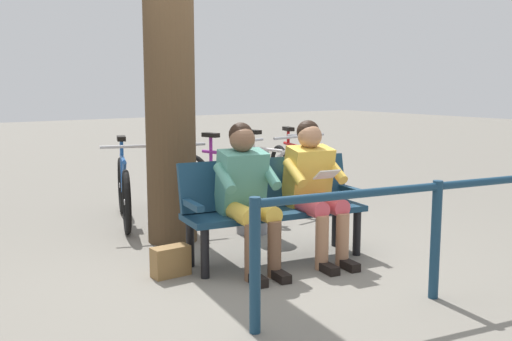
{
  "coord_description": "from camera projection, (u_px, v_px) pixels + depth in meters",
  "views": [
    {
      "loc": [
        2.76,
        3.87,
        1.53
      ],
      "look_at": [
        -0.26,
        -0.41,
        0.75
      ],
      "focal_mm": 42.0,
      "sensor_mm": 36.0,
      "label": 1
    }
  ],
  "objects": [
    {
      "name": "bicycle_red",
      "position": [
        222.0,
        183.0,
        6.98
      ],
      "size": [
        0.57,
        1.65,
        0.94
      ],
      "rotation": [
        0.0,
        0.0,
        1.81
      ],
      "color": "black",
      "rests_on": "ground"
    },
    {
      "name": "bicycle_orange",
      "position": [
        173.0,
        188.0,
        6.66
      ],
      "size": [
        0.52,
        1.66,
        0.94
      ],
      "rotation": [
        0.0,
        0.0,
        1.37
      ],
      "color": "black",
      "rests_on": "ground"
    },
    {
      "name": "person_reading",
      "position": [
        314.0,
        183.0,
        5.14
      ],
      "size": [
        0.53,
        0.81,
        1.2
      ],
      "rotation": [
        0.0,
        0.0,
        -0.16
      ],
      "color": "gold",
      "rests_on": "ground"
    },
    {
      "name": "bicycle_green",
      "position": [
        124.0,
        190.0,
        6.5
      ],
      "size": [
        0.68,
        1.6,
        0.94
      ],
      "rotation": [
        0.0,
        0.0,
        1.22
      ],
      "color": "black",
      "rests_on": "ground"
    },
    {
      "name": "bicycle_silver",
      "position": [
        263.0,
        177.0,
        7.4
      ],
      "size": [
        0.48,
        1.67,
        0.94
      ],
      "rotation": [
        0.0,
        0.0,
        1.73
      ],
      "color": "black",
      "rests_on": "ground"
    },
    {
      "name": "bicycle_blue",
      "position": [
        293.0,
        172.0,
        7.83
      ],
      "size": [
        0.62,
        1.63,
        0.94
      ],
      "rotation": [
        0.0,
        0.0,
        1.28
      ],
      "color": "black",
      "rests_on": "ground"
    },
    {
      "name": "person_companion",
      "position": [
        247.0,
        189.0,
        4.86
      ],
      "size": [
        0.53,
        0.81,
        1.2
      ],
      "rotation": [
        0.0,
        0.0,
        -0.16
      ],
      "color": "#4C8C7A",
      "rests_on": "ground"
    },
    {
      "name": "litter_bin",
      "position": [
        252.0,
        193.0,
        6.05
      ],
      "size": [
        0.34,
        0.34,
        0.83
      ],
      "color": "slate",
      "rests_on": "ground"
    },
    {
      "name": "railing_fence",
      "position": [
        436.0,
        218.0,
        4.19
      ],
      "size": [
        2.84,
        0.56,
        0.85
      ],
      "rotation": [
        0.0,
        0.0,
        -0.18
      ],
      "color": "navy",
      "rests_on": "ground"
    },
    {
      "name": "ground_plane",
      "position": [
        259.0,
        269.0,
        4.93
      ],
      "size": [
        40.0,
        40.0,
        0.0
      ],
      "primitive_type": "plane",
      "color": "slate"
    },
    {
      "name": "handbag",
      "position": [
        171.0,
        261.0,
        4.74
      ],
      "size": [
        0.3,
        0.14,
        0.24
      ],
      "primitive_type": "cube",
      "rotation": [
        0.0,
        0.0,
        0.01
      ],
      "color": "olive",
      "rests_on": "ground"
    },
    {
      "name": "bench",
      "position": [
        272.0,
        201.0,
        5.17
      ],
      "size": [
        1.66,
        0.73,
        0.87
      ],
      "rotation": [
        0.0,
        0.0,
        -0.16
      ],
      "color": "navy",
      "rests_on": "ground"
    },
    {
      "name": "tree_trunk",
      "position": [
        169.0,
        48.0,
        5.55
      ],
      "size": [
        0.47,
        0.47,
        3.68
      ],
      "primitive_type": "cylinder",
      "color": "#4C3823",
      "rests_on": "ground"
    }
  ]
}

